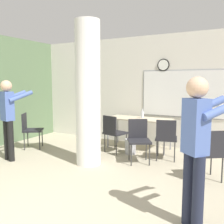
{
  "coord_description": "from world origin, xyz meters",
  "views": [
    {
      "loc": [
        2.06,
        -1.11,
        1.64
      ],
      "look_at": [
        -0.02,
        2.72,
        1.11
      ],
      "focal_mm": 40.0,
      "sensor_mm": 36.0,
      "label": 1
    }
  ],
  "objects_px": {
    "chair_mid_room": "(209,151)",
    "person_playing_side": "(197,141)",
    "bottle_on_table": "(142,114)",
    "chair_table_left": "(114,131)",
    "person_watching_back": "(9,114)",
    "chair_table_front": "(139,137)",
    "chair_by_left_wall": "(30,128)",
    "chair_table_right": "(166,136)",
    "folding_table": "(139,120)"
  },
  "relations": [
    {
      "from": "chair_mid_room",
      "to": "person_playing_side",
      "type": "height_order",
      "value": "person_playing_side"
    },
    {
      "from": "bottle_on_table",
      "to": "chair_table_left",
      "type": "relative_size",
      "value": 0.26
    },
    {
      "from": "person_watching_back",
      "to": "chair_table_front",
      "type": "bearing_deg",
      "value": 25.87
    },
    {
      "from": "chair_mid_room",
      "to": "person_playing_side",
      "type": "relative_size",
      "value": 0.51
    },
    {
      "from": "person_playing_side",
      "to": "chair_by_left_wall",
      "type": "bearing_deg",
      "value": 159.57
    },
    {
      "from": "bottle_on_table",
      "to": "person_watching_back",
      "type": "bearing_deg",
      "value": -132.67
    },
    {
      "from": "chair_table_left",
      "to": "chair_by_left_wall",
      "type": "relative_size",
      "value": 1.0
    },
    {
      "from": "chair_table_right",
      "to": "person_playing_side",
      "type": "relative_size",
      "value": 0.51
    },
    {
      "from": "person_watching_back",
      "to": "bottle_on_table",
      "type": "bearing_deg",
      "value": 47.33
    },
    {
      "from": "bottle_on_table",
      "to": "chair_table_right",
      "type": "bearing_deg",
      "value": -41.04
    },
    {
      "from": "chair_table_left",
      "to": "chair_by_left_wall",
      "type": "xyz_separation_m",
      "value": [
        -1.99,
        -0.65,
        0.0
      ]
    },
    {
      "from": "folding_table",
      "to": "chair_by_left_wall",
      "type": "relative_size",
      "value": 1.8
    },
    {
      "from": "person_playing_side",
      "to": "chair_mid_room",
      "type": "bearing_deg",
      "value": 91.68
    },
    {
      "from": "person_playing_side",
      "to": "chair_table_left",
      "type": "bearing_deg",
      "value": 135.07
    },
    {
      "from": "person_playing_side",
      "to": "chair_table_right",
      "type": "bearing_deg",
      "value": 113.8
    },
    {
      "from": "chair_table_front",
      "to": "person_playing_side",
      "type": "relative_size",
      "value": 0.51
    },
    {
      "from": "chair_by_left_wall",
      "to": "chair_table_right",
      "type": "bearing_deg",
      "value": 11.51
    },
    {
      "from": "chair_mid_room",
      "to": "chair_by_left_wall",
      "type": "height_order",
      "value": "same"
    },
    {
      "from": "folding_table",
      "to": "chair_by_left_wall",
      "type": "height_order",
      "value": "chair_by_left_wall"
    },
    {
      "from": "chair_mid_room",
      "to": "chair_table_right",
      "type": "relative_size",
      "value": 1.0
    },
    {
      "from": "chair_table_right",
      "to": "chair_table_front",
      "type": "bearing_deg",
      "value": -142.11
    },
    {
      "from": "chair_table_right",
      "to": "person_watching_back",
      "type": "bearing_deg",
      "value": -151.97
    },
    {
      "from": "chair_mid_room",
      "to": "chair_table_front",
      "type": "xyz_separation_m",
      "value": [
        -1.4,
        0.38,
        0.0
      ]
    },
    {
      "from": "bottle_on_table",
      "to": "chair_table_right",
      "type": "height_order",
      "value": "bottle_on_table"
    },
    {
      "from": "chair_mid_room",
      "to": "chair_table_front",
      "type": "relative_size",
      "value": 1.0
    },
    {
      "from": "chair_by_left_wall",
      "to": "chair_table_front",
      "type": "bearing_deg",
      "value": 6.08
    },
    {
      "from": "bottle_on_table",
      "to": "person_playing_side",
      "type": "bearing_deg",
      "value": -58.53
    },
    {
      "from": "chair_mid_room",
      "to": "chair_table_front",
      "type": "bearing_deg",
      "value": 164.99
    },
    {
      "from": "chair_table_left",
      "to": "chair_table_front",
      "type": "distance_m",
      "value": 0.85
    },
    {
      "from": "bottle_on_table",
      "to": "chair_table_front",
      "type": "bearing_deg",
      "value": -72.04
    },
    {
      "from": "folding_table",
      "to": "chair_table_right",
      "type": "bearing_deg",
      "value": -34.87
    },
    {
      "from": "bottle_on_table",
      "to": "chair_table_right",
      "type": "distance_m",
      "value": 1.13
    },
    {
      "from": "bottle_on_table",
      "to": "chair_table_right",
      "type": "xyz_separation_m",
      "value": [
        0.81,
        -0.71,
        -0.33
      ]
    },
    {
      "from": "chair_table_front",
      "to": "person_watching_back",
      "type": "distance_m",
      "value": 2.72
    },
    {
      "from": "chair_table_left",
      "to": "chair_table_front",
      "type": "relative_size",
      "value": 1.0
    },
    {
      "from": "bottle_on_table",
      "to": "chair_by_left_wall",
      "type": "height_order",
      "value": "bottle_on_table"
    },
    {
      "from": "chair_table_front",
      "to": "person_playing_side",
      "type": "xyz_separation_m",
      "value": [
        1.45,
        -1.86,
        0.49
      ]
    },
    {
      "from": "chair_table_left",
      "to": "person_watching_back",
      "type": "relative_size",
      "value": 0.52
    },
    {
      "from": "folding_table",
      "to": "chair_table_front",
      "type": "distance_m",
      "value": 1.05
    },
    {
      "from": "chair_table_right",
      "to": "person_watching_back",
      "type": "distance_m",
      "value": 3.3
    },
    {
      "from": "chair_mid_room",
      "to": "person_watching_back",
      "type": "xyz_separation_m",
      "value": [
        -3.82,
        -0.79,
        0.47
      ]
    },
    {
      "from": "folding_table",
      "to": "bottle_on_table",
      "type": "xyz_separation_m",
      "value": [
        0.04,
        0.11,
        0.14
      ]
    },
    {
      "from": "chair_table_right",
      "to": "chair_by_left_wall",
      "type": "bearing_deg",
      "value": -168.49
    },
    {
      "from": "bottle_on_table",
      "to": "chair_mid_room",
      "type": "bearing_deg",
      "value": -39.59
    },
    {
      "from": "chair_table_front",
      "to": "bottle_on_table",
      "type": "bearing_deg",
      "value": 107.96
    },
    {
      "from": "chair_table_front",
      "to": "chair_mid_room",
      "type": "bearing_deg",
      "value": -15.01
    },
    {
      "from": "folding_table",
      "to": "bottle_on_table",
      "type": "bearing_deg",
      "value": 69.15
    },
    {
      "from": "chair_table_left",
      "to": "person_watching_back",
      "type": "xyz_separation_m",
      "value": [
        -1.64,
        -1.52,
        0.47
      ]
    },
    {
      "from": "chair_mid_room",
      "to": "chair_table_right",
      "type": "bearing_deg",
      "value": 141.71
    },
    {
      "from": "chair_table_right",
      "to": "person_playing_side",
      "type": "xyz_separation_m",
      "value": [
        0.98,
        -2.22,
        0.49
      ]
    }
  ]
}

